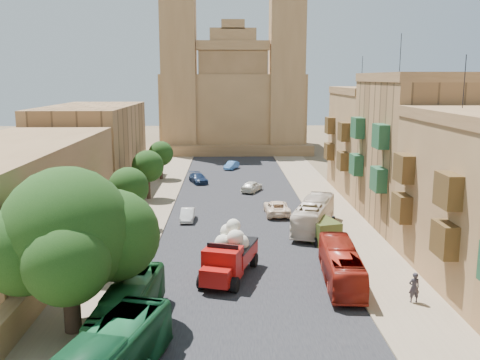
{
  "coord_description": "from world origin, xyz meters",
  "views": [
    {
      "loc": [
        -1.27,
        -22.8,
        13.31
      ],
      "look_at": [
        0.0,
        26.0,
        4.0
      ],
      "focal_mm": 40.0,
      "sensor_mm": 36.0,
      "label": 1
    }
  ],
  "objects_px": {
    "street_tree_b": "(128,188)",
    "bus_red_east": "(341,265)",
    "ficus_tree": "(69,236)",
    "olive_pickup": "(318,229)",
    "pedestrian_a": "(414,288)",
    "street_tree_d": "(161,154)",
    "car_white_a": "(187,215)",
    "street_tree_a": "(97,235)",
    "car_cream": "(277,208)",
    "car_dkblue": "(198,178)",
    "red_truck": "(229,253)",
    "street_tree_c": "(148,166)",
    "car_blue_a": "(230,250)",
    "bus_cream_east": "(314,215)",
    "car_white_b": "(252,186)",
    "car_blue_b": "(231,165)",
    "church": "(233,99)",
    "pedestrian_c": "(333,226)",
    "bus_green_north": "(128,309)"
  },
  "relations": [
    {
      "from": "olive_pickup",
      "to": "pedestrian_a",
      "type": "bearing_deg",
      "value": -74.29
    },
    {
      "from": "street_tree_c",
      "to": "street_tree_d",
      "type": "bearing_deg",
      "value": 90.0
    },
    {
      "from": "ficus_tree",
      "to": "olive_pickup",
      "type": "bearing_deg",
      "value": 45.32
    },
    {
      "from": "street_tree_c",
      "to": "bus_red_east",
      "type": "bearing_deg",
      "value": -57.62
    },
    {
      "from": "street_tree_d",
      "to": "bus_green_north",
      "type": "xyz_separation_m",
      "value": [
        3.5,
        -44.17,
        -2.12
      ]
    },
    {
      "from": "ficus_tree",
      "to": "car_white_b",
      "type": "relative_size",
      "value": 2.31
    },
    {
      "from": "red_truck",
      "to": "olive_pickup",
      "type": "height_order",
      "value": "red_truck"
    },
    {
      "from": "street_tree_d",
      "to": "car_white_a",
      "type": "xyz_separation_m",
      "value": [
        5.02,
        -21.56,
        -2.85
      ]
    },
    {
      "from": "car_blue_b",
      "to": "bus_green_north",
      "type": "bearing_deg",
      "value": -74.95
    },
    {
      "from": "street_tree_c",
      "to": "car_white_a",
      "type": "relative_size",
      "value": 1.58
    },
    {
      "from": "ficus_tree",
      "to": "pedestrian_a",
      "type": "height_order",
      "value": "ficus_tree"
    },
    {
      "from": "bus_cream_east",
      "to": "car_white_b",
      "type": "bearing_deg",
      "value": -54.82
    },
    {
      "from": "street_tree_d",
      "to": "car_cream",
      "type": "height_order",
      "value": "street_tree_d"
    },
    {
      "from": "ficus_tree",
      "to": "car_blue_b",
      "type": "xyz_separation_m",
      "value": [
        8.92,
        51.62,
        -4.69
      ]
    },
    {
      "from": "church",
      "to": "olive_pickup",
      "type": "height_order",
      "value": "church"
    },
    {
      "from": "street_tree_b",
      "to": "street_tree_a",
      "type": "bearing_deg",
      "value": -90.0
    },
    {
      "from": "bus_red_east",
      "to": "pedestrian_c",
      "type": "xyz_separation_m",
      "value": [
        1.55,
        10.36,
        -0.3
      ]
    },
    {
      "from": "red_truck",
      "to": "bus_cream_east",
      "type": "xyz_separation_m",
      "value": [
        7.61,
        11.4,
        -0.32
      ]
    },
    {
      "from": "car_blue_a",
      "to": "ficus_tree",
      "type": "bearing_deg",
      "value": -106.73
    },
    {
      "from": "car_cream",
      "to": "bus_green_north",
      "type": "bearing_deg",
      "value": 66.6
    },
    {
      "from": "car_dkblue",
      "to": "red_truck",
      "type": "bearing_deg",
      "value": -101.81
    },
    {
      "from": "car_blue_a",
      "to": "pedestrian_a",
      "type": "relative_size",
      "value": 1.97
    },
    {
      "from": "red_truck",
      "to": "car_dkblue",
      "type": "height_order",
      "value": "red_truck"
    },
    {
      "from": "bus_cream_east",
      "to": "car_cream",
      "type": "xyz_separation_m",
      "value": [
        -2.78,
        5.41,
        -0.66
      ]
    },
    {
      "from": "street_tree_c",
      "to": "bus_red_east",
      "type": "xyz_separation_m",
      "value": [
        16.23,
        -25.59,
        -2.44
      ]
    },
    {
      "from": "street_tree_b",
      "to": "bus_cream_east",
      "type": "height_order",
      "value": "street_tree_b"
    },
    {
      "from": "street_tree_b",
      "to": "bus_red_east",
      "type": "relative_size",
      "value": 0.62
    },
    {
      "from": "bus_green_north",
      "to": "car_dkblue",
      "type": "relative_size",
      "value": 2.19
    },
    {
      "from": "car_dkblue",
      "to": "car_white_b",
      "type": "xyz_separation_m",
      "value": [
        6.65,
        -5.65,
        0.04
      ]
    },
    {
      "from": "street_tree_a",
      "to": "car_blue_b",
      "type": "relative_size",
      "value": 1.24
    },
    {
      "from": "ficus_tree",
      "to": "olive_pickup",
      "type": "relative_size",
      "value": 1.78
    },
    {
      "from": "olive_pickup",
      "to": "pedestrian_a",
      "type": "distance_m",
      "value": 13.27
    },
    {
      "from": "street_tree_a",
      "to": "car_blue_b",
      "type": "distance_m",
      "value": 44.71
    },
    {
      "from": "street_tree_d",
      "to": "bus_cream_east",
      "type": "distance_m",
      "value": 29.95
    },
    {
      "from": "pedestrian_a",
      "to": "car_blue_a",
      "type": "bearing_deg",
      "value": -43.07
    },
    {
      "from": "car_white_a",
      "to": "bus_green_north",
      "type": "bearing_deg",
      "value": -93.37
    },
    {
      "from": "street_tree_c",
      "to": "pedestrian_c",
      "type": "height_order",
      "value": "street_tree_c"
    },
    {
      "from": "car_cream",
      "to": "car_dkblue",
      "type": "xyz_separation_m",
      "value": [
        -8.61,
        16.59,
        -0.08
      ]
    },
    {
      "from": "street_tree_b",
      "to": "car_blue_a",
      "type": "xyz_separation_m",
      "value": [
        9.0,
        -8.39,
        -3.1
      ]
    },
    {
      "from": "street_tree_a",
      "to": "car_white_b",
      "type": "height_order",
      "value": "street_tree_a"
    },
    {
      "from": "street_tree_c",
      "to": "car_cream",
      "type": "distance_m",
      "value": 15.91
    },
    {
      "from": "car_white_b",
      "to": "car_cream",
      "type": "bearing_deg",
      "value": 125.17
    },
    {
      "from": "car_blue_a",
      "to": "church",
      "type": "bearing_deg",
      "value": 108.34
    },
    {
      "from": "street_tree_a",
      "to": "car_cream",
      "type": "bearing_deg",
      "value": 50.28
    },
    {
      "from": "bus_red_east",
      "to": "pedestrian_a",
      "type": "distance_m",
      "value": 4.93
    },
    {
      "from": "olive_pickup",
      "to": "bus_cream_east",
      "type": "relative_size",
      "value": 0.51
    },
    {
      "from": "olive_pickup",
      "to": "pedestrian_c",
      "type": "relative_size",
      "value": 2.66
    },
    {
      "from": "street_tree_c",
      "to": "car_blue_a",
      "type": "bearing_deg",
      "value": -66.19
    },
    {
      "from": "church",
      "to": "red_truck",
      "type": "xyz_separation_m",
      "value": [
        -1.11,
        -66.92,
        -7.83
      ]
    },
    {
      "from": "car_cream",
      "to": "street_tree_d",
      "type": "bearing_deg",
      "value": -55.78
    }
  ]
}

